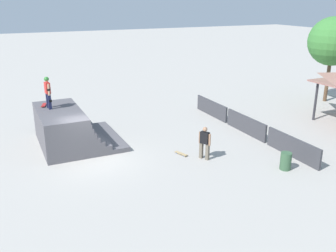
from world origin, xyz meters
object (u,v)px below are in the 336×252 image
(skater_on_deck, at_px, (48,90))
(trash_bin, at_px, (286,161))
(tree_far_back, at_px, (333,41))
(bystander_walking, at_px, (205,141))
(skateboard_on_ground, at_px, (181,154))
(skateboard_on_deck, at_px, (44,105))

(skater_on_deck, bearing_deg, trash_bin, 43.23)
(tree_far_back, bearing_deg, bystander_walking, -68.15)
(tree_far_back, bearing_deg, skater_on_deck, -89.21)
(skater_on_deck, relative_size, bystander_walking, 1.03)
(skateboard_on_ground, xyz_separation_m, trash_bin, (3.65, 3.68, 0.37))
(skater_on_deck, xyz_separation_m, skateboard_on_ground, (4.55, 5.80, -2.98))
(skater_on_deck, bearing_deg, skateboard_on_deck, -166.86)
(trash_bin, bearing_deg, skateboard_on_ground, -134.79)
(skater_on_deck, height_order, trash_bin, skater_on_deck)
(trash_bin, bearing_deg, skateboard_on_deck, -132.32)
(skater_on_deck, distance_m, trash_bin, 12.81)
(skater_on_deck, height_order, bystander_walking, skater_on_deck)
(skater_on_deck, bearing_deg, skateboard_on_ground, 45.98)
(skater_on_deck, height_order, skateboard_on_ground, skater_on_deck)
(skateboard_on_deck, xyz_separation_m, bystander_walking, (6.13, 6.82, -1.14))
(skateboard_on_ground, height_order, trash_bin, trash_bin)
(trash_bin, bearing_deg, tree_far_back, 126.27)
(tree_far_back, bearing_deg, skateboard_on_deck, -90.89)
(bystander_walking, bearing_deg, trash_bin, -160.66)
(skater_on_deck, xyz_separation_m, trash_bin, (8.21, 9.48, -2.62))
(skater_on_deck, distance_m, skateboard_on_ground, 7.96)
(bystander_walking, relative_size, trash_bin, 2.01)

